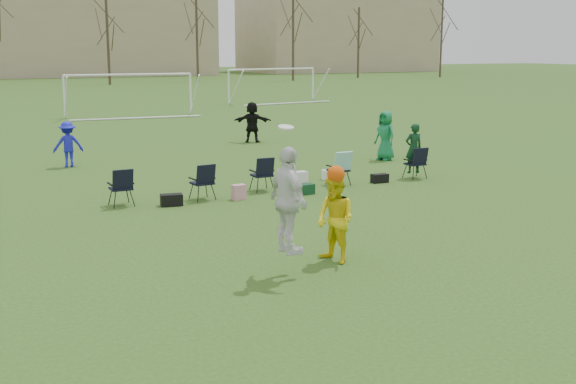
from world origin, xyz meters
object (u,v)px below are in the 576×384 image
goal_mid (129,83)px  center_contest (312,209)px  fielder_green_far (385,136)px  fielder_blue (68,144)px  fielder_black (252,122)px  goal_right (272,76)px

goal_mid → center_contest: bearing=-94.3°
fielder_green_far → goal_mid: size_ratio=0.24×
fielder_blue → goal_mid: goal_mid is taller
fielder_black → center_contest: (-6.18, -16.86, 0.27)m
fielder_green_far → goal_mid: (-3.95, 20.67, 1.05)m
fielder_blue → fielder_black: (8.10, 3.15, 0.09)m
fielder_blue → fielder_green_far: bearing=163.1°
center_contest → goal_right: size_ratio=0.36×
center_contest → goal_right: center_contest is taller
fielder_black → fielder_blue: bearing=51.1°
fielder_green_far → fielder_blue: bearing=-120.0°
fielder_blue → fielder_green_far: (10.37, -3.46, 0.11)m
fielder_blue → fielder_black: size_ratio=0.89×
fielder_blue → goal_mid: size_ratio=0.21×
center_contest → goal_mid: center_contest is taller
fielder_green_far → goal_mid: 21.07m
fielder_blue → goal_right: size_ratio=0.21×
fielder_green_far → goal_right: 27.88m
fielder_black → goal_mid: goal_mid is taller
goal_mid → fielder_black: bearing=-79.2°
center_contest → fielder_green_far: bearing=50.5°
fielder_blue → goal_right: (18.42, 23.21, 1.16)m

